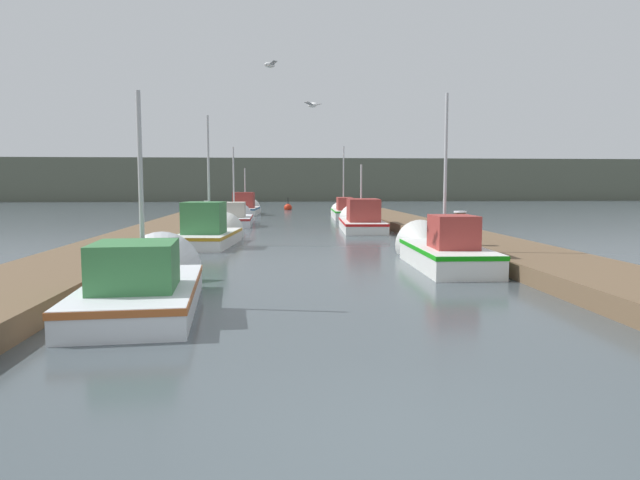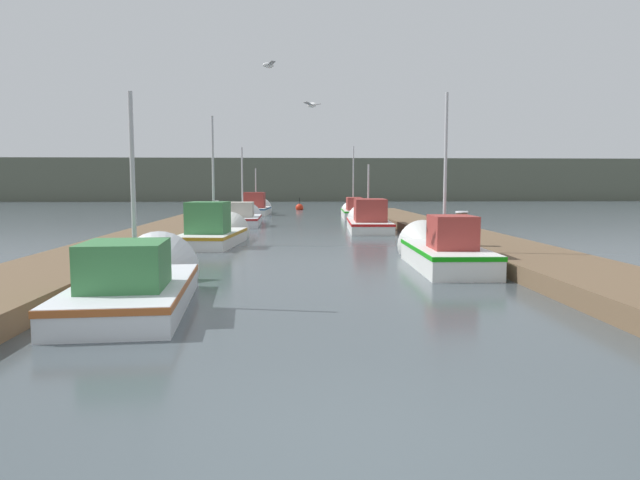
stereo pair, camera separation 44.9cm
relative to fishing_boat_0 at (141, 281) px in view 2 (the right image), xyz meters
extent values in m
plane|color=#424C51|center=(3.18, -6.02, -0.34)|extent=(200.00, 200.00, 0.00)
cube|color=brown|center=(-2.32, 9.98, -0.15)|extent=(2.48, 40.00, 0.38)
cube|color=brown|center=(8.68, 9.98, -0.15)|extent=(2.48, 40.00, 0.38)
cube|color=#565B4C|center=(3.18, 66.63, 2.26)|extent=(120.00, 16.00, 5.21)
cube|color=silver|center=(0.06, -0.74, -0.11)|extent=(2.08, 4.22, 0.46)
cube|color=#AC5728|center=(0.06, -0.74, 0.06)|extent=(2.11, 4.26, 0.10)
cone|color=silver|center=(-0.14, 1.76, -0.11)|extent=(1.74, 1.06, 1.67)
cube|color=#387A42|center=(0.10, -1.26, 0.48)|extent=(1.34, 1.48, 0.73)
cylinder|color=#B2B2B7|center=(0.03, -0.44, 1.70)|extent=(0.08, 0.08, 3.16)
cube|color=silver|center=(6.51, 3.52, -0.06)|extent=(1.68, 4.08, 0.56)
cube|color=#12970F|center=(6.51, 3.52, 0.15)|extent=(1.71, 4.11, 0.10)
cone|color=silver|center=(6.58, 6.01, -0.06)|extent=(1.52, 1.00, 1.49)
cube|color=#99332D|center=(6.50, 3.01, 0.61)|extent=(1.01, 1.24, 0.79)
cylinder|color=#B2B2B7|center=(6.52, 3.82, 2.09)|extent=(0.08, 0.08, 3.76)
cube|color=silver|center=(-0.02, 9.19, -0.11)|extent=(2.05, 4.23, 0.46)
cube|color=#BA841A|center=(-0.02, 9.19, 0.06)|extent=(2.08, 4.27, 0.10)
cone|color=silver|center=(0.22, 11.62, -0.11)|extent=(1.64, 0.93, 1.57)
cube|color=#387A42|center=(-0.07, 8.68, 0.64)|extent=(1.39, 1.38, 1.04)
cylinder|color=#B2B2B7|center=(0.01, 9.50, 2.08)|extent=(0.08, 0.08, 3.92)
cube|color=silver|center=(6.11, 15.00, -0.10)|extent=(2.04, 5.18, 0.48)
cube|color=red|center=(6.11, 15.00, 0.07)|extent=(2.07, 5.21, 0.10)
cone|color=silver|center=(6.29, 18.10, -0.10)|extent=(1.73, 1.20, 1.67)
cube|color=#99332D|center=(6.08, 14.37, 0.62)|extent=(1.43, 2.19, 0.97)
cylinder|color=#B2B2B7|center=(6.14, 15.39, 1.38)|extent=(0.08, 0.08, 2.49)
cube|color=silver|center=(0.17, 18.63, -0.11)|extent=(1.80, 4.25, 0.46)
cube|color=#AA2A2A|center=(0.17, 18.63, 0.06)|extent=(1.84, 4.28, 0.10)
cone|color=silver|center=(0.14, 21.30, -0.11)|extent=(1.68, 1.12, 1.67)
cube|color=#B2AD9E|center=(0.18, 18.10, 0.49)|extent=(1.21, 1.52, 0.73)
cylinder|color=#B2B2B7|center=(0.17, 18.95, 1.86)|extent=(0.08, 0.08, 3.47)
cube|color=silver|center=(6.41, 24.23, -0.07)|extent=(1.53, 5.06, 0.55)
cube|color=green|center=(6.41, 24.23, 0.14)|extent=(1.56, 5.10, 0.10)
cone|color=silver|center=(6.55, 27.27, -0.07)|extent=(1.29, 1.14, 1.24)
cube|color=#99332D|center=(6.38, 23.60, 0.58)|extent=(0.97, 2.03, 0.75)
cylinder|color=#B2B2B7|center=(6.43, 24.60, 2.12)|extent=(0.08, 0.08, 3.84)
cube|color=silver|center=(0.17, 28.85, -0.10)|extent=(1.97, 4.32, 0.49)
cube|color=#285D8D|center=(0.17, 28.85, 0.09)|extent=(2.01, 4.35, 0.10)
cone|color=silver|center=(0.32, 31.47, -0.10)|extent=(1.71, 1.10, 1.66)
cube|color=#99332D|center=(0.14, 28.33, 0.67)|extent=(1.45, 1.40, 1.04)
cylinder|color=#B2B2B7|center=(0.19, 29.17, 1.49)|extent=(0.08, 0.08, 2.67)
cylinder|color=#473523|center=(7.38, 5.21, 0.31)|extent=(0.30, 0.30, 1.30)
cylinder|color=silver|center=(7.38, 5.21, 0.97)|extent=(0.35, 0.35, 0.04)
cylinder|color=#473523|center=(-1.07, 18.01, 0.27)|extent=(0.26, 0.26, 1.23)
cylinder|color=silver|center=(-1.07, 18.01, 0.91)|extent=(0.30, 0.30, 0.04)
sphere|color=red|center=(3.26, 36.00, -0.17)|extent=(0.64, 0.64, 0.64)
cylinder|color=black|center=(3.26, 36.00, 0.40)|extent=(0.06, 0.06, 0.50)
ellipsoid|color=white|center=(2.17, 3.61, 4.54)|extent=(0.31, 0.26, 0.12)
cube|color=gray|center=(2.23, 3.49, 4.56)|extent=(0.24, 0.30, 0.07)
cube|color=gray|center=(2.10, 3.73, 4.56)|extent=(0.24, 0.30, 0.07)
ellipsoid|color=white|center=(3.23, 4.28, 3.71)|extent=(0.30, 0.30, 0.12)
cube|color=gray|center=(3.32, 4.37, 3.73)|extent=(0.28, 0.28, 0.07)
cube|color=gray|center=(3.13, 4.18, 3.73)|extent=(0.28, 0.28, 0.07)
camera|label=1|loc=(2.29, -10.21, 1.74)|focal=32.00mm
camera|label=2|loc=(2.74, -10.24, 1.74)|focal=32.00mm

